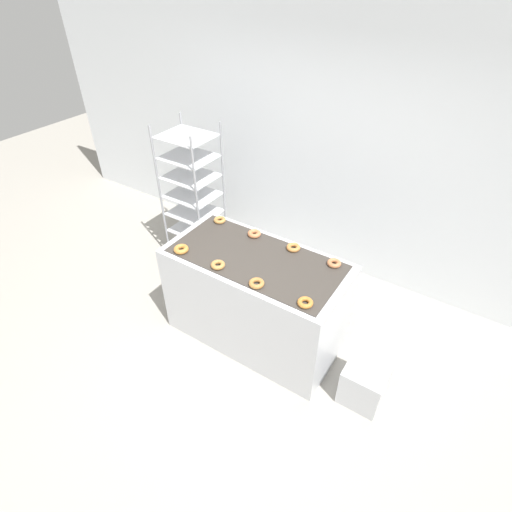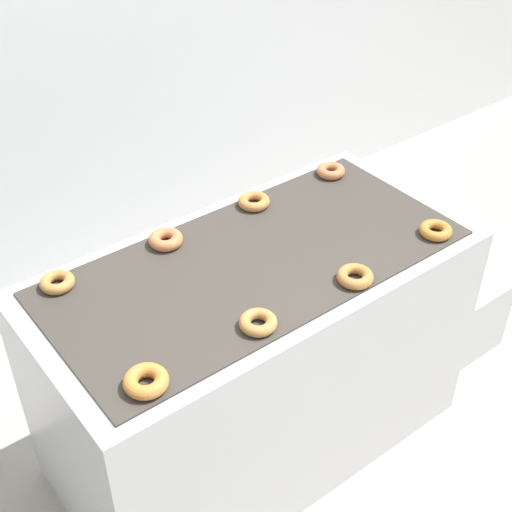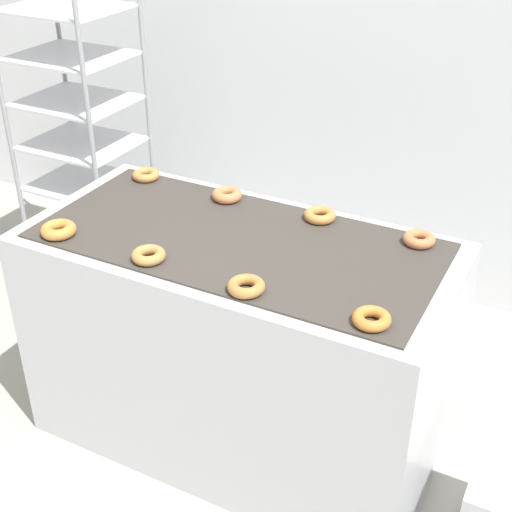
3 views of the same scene
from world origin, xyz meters
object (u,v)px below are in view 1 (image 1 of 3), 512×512
at_px(donut_near_midleft, 218,265).
at_px(donut_far_midright, 293,247).
at_px(donut_far_left, 220,220).
at_px(donut_far_midleft, 254,234).
at_px(donut_far_right, 334,263).
at_px(fryer_machine, 256,298).
at_px(donut_near_left, 181,249).
at_px(glaze_bin, 365,382).
at_px(baking_rack_cart, 193,195).
at_px(donut_near_midright, 257,283).
at_px(donut_near_right, 305,303).

height_order(donut_near_midleft, donut_far_midright, same).
height_order(donut_near_midleft, donut_far_left, same).
height_order(donut_far_midleft, donut_far_right, donut_far_midleft).
distance_m(fryer_machine, donut_near_left, 0.82).
distance_m(donut_near_left, donut_far_midleft, 0.68).
distance_m(donut_near_midleft, donut_far_midright, 0.69).
relative_size(glaze_bin, donut_far_midright, 3.05).
bearing_deg(baking_rack_cart, donut_near_left, -53.96).
bearing_deg(baking_rack_cart, fryer_machine, -28.10).
xyz_separation_m(donut_near_midleft, donut_far_left, (-0.40, 0.56, -0.00)).
distance_m(glaze_bin, donut_near_midright, 1.24).
bearing_deg(donut_far_right, donut_far_midright, 178.75).
relative_size(baking_rack_cart, donut_near_midleft, 13.82).
relative_size(donut_near_midright, donut_far_midright, 1.01).
bearing_deg(fryer_machine, donut_near_left, -155.40).
xyz_separation_m(donut_near_midright, donut_near_right, (0.42, 0.02, -0.00)).
relative_size(donut_near_left, donut_far_midright, 1.06).
bearing_deg(glaze_bin, donut_far_midright, 157.88).
relative_size(donut_near_midright, donut_far_midleft, 1.00).
xyz_separation_m(donut_near_midright, donut_far_midright, (0.01, 0.57, 0.00)).
xyz_separation_m(donut_near_right, donut_far_left, (-1.21, 0.56, -0.00)).
relative_size(donut_near_left, donut_far_left, 1.13).
bearing_deg(donut_far_midright, fryer_machine, -126.16).
xyz_separation_m(glaze_bin, donut_near_midleft, (-1.34, -0.17, 0.78)).
bearing_deg(donut_near_midright, donut_far_midleft, 124.65).
distance_m(glaze_bin, donut_near_right, 0.96).
distance_m(donut_near_left, donut_near_midleft, 0.40).
xyz_separation_m(donut_near_midleft, donut_far_midright, (0.41, 0.55, 0.00)).
relative_size(donut_near_midleft, donut_far_midright, 0.98).
xyz_separation_m(fryer_machine, donut_far_midright, (0.21, 0.28, 0.49)).
distance_m(fryer_machine, donut_near_right, 0.83).
height_order(baking_rack_cart, donut_far_right, baking_rack_cart).
bearing_deg(donut_far_left, fryer_machine, -25.49).
bearing_deg(donut_near_midleft, donut_near_left, -179.52).
distance_m(donut_near_midleft, donut_far_right, 0.97).
relative_size(fryer_machine, baking_rack_cart, 0.97).
bearing_deg(donut_near_left, glaze_bin, 5.84).
distance_m(donut_far_left, donut_far_midright, 0.81).
distance_m(donut_far_midright, donut_far_right, 0.39).
distance_m(fryer_machine, baking_rack_cart, 1.52).
distance_m(donut_near_midleft, donut_near_midright, 0.39).
height_order(baking_rack_cart, donut_near_right, baking_rack_cart).
bearing_deg(donut_near_right, glaze_bin, 18.45).
bearing_deg(fryer_machine, donut_near_midright, -56.34).
distance_m(donut_near_right, donut_far_right, 0.55).
relative_size(baking_rack_cart, donut_far_right, 14.15).
height_order(glaze_bin, donut_far_midright, donut_far_midright).
distance_m(baking_rack_cart, donut_near_midleft, 1.47).
bearing_deg(donut_near_left, donut_far_right, 24.62).
distance_m(fryer_machine, donut_far_midright, 0.61).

